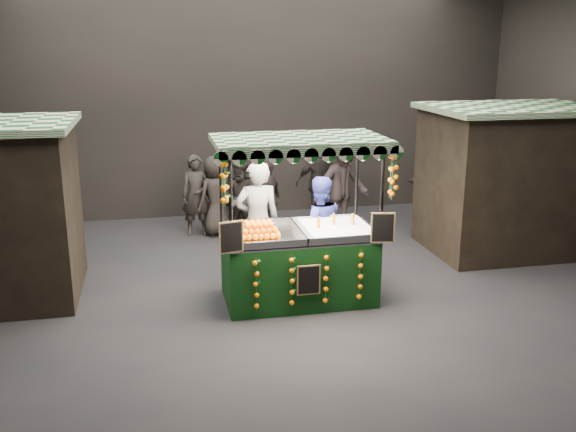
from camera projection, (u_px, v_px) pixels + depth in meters
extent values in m
plane|color=black|center=(287.00, 299.00, 9.44)|extent=(12.00, 12.00, 0.00)
cube|color=black|center=(237.00, 99.00, 13.49)|extent=(12.00, 0.10, 5.00)
cube|color=black|center=(450.00, 233.00, 4.06)|extent=(12.00, 0.10, 5.00)
cube|color=black|center=(509.00, 182.00, 11.42)|extent=(2.80, 2.00, 2.50)
cube|color=#104915|center=(516.00, 108.00, 11.07)|extent=(3.00, 2.20, 0.10)
cube|color=black|center=(298.00, 268.00, 9.30)|extent=(2.13, 1.16, 0.97)
cube|color=silver|center=(299.00, 235.00, 9.17)|extent=(2.13, 1.16, 0.04)
cylinder|color=black|center=(231.00, 239.00, 8.39)|extent=(0.05, 0.05, 2.32)
cylinder|color=black|center=(381.00, 230.00, 8.81)|extent=(0.05, 0.05, 2.32)
cylinder|color=black|center=(222.00, 217.00, 9.43)|extent=(0.05, 0.05, 2.32)
cylinder|color=black|center=(356.00, 210.00, 9.85)|extent=(0.05, 0.05, 2.32)
cube|color=#104915|center=(299.00, 140.00, 8.80)|extent=(2.37, 1.40, 0.08)
cube|color=silver|center=(337.00, 229.00, 9.27)|extent=(0.95, 1.05, 0.08)
cube|color=black|center=(231.00, 237.00, 8.32)|extent=(0.33, 0.09, 0.43)
cube|color=black|center=(383.00, 228.00, 8.75)|extent=(0.33, 0.09, 0.43)
cube|color=black|center=(309.00, 280.00, 8.70)|extent=(0.33, 0.02, 0.43)
imported|color=slate|center=(258.00, 222.00, 9.95)|extent=(0.71, 0.47, 1.93)
imported|color=navy|center=(319.00, 228.00, 10.04)|extent=(0.84, 0.66, 1.67)
imported|color=black|center=(196.00, 195.00, 12.37)|extent=(0.60, 0.42, 1.58)
imported|color=#2C2723|center=(242.00, 199.00, 12.21)|extent=(0.92, 0.85, 1.53)
imported|color=black|center=(320.00, 183.00, 13.21)|extent=(1.01, 0.45, 1.70)
imported|color=#2D2625|center=(343.00, 184.00, 12.48)|extent=(1.44, 1.14, 1.95)
imported|color=black|center=(216.00, 196.00, 12.38)|extent=(0.91, 0.82, 1.56)
imported|color=#2D2624|center=(437.00, 192.00, 12.40)|extent=(1.18, 1.64, 1.71)
imported|color=black|center=(240.00, 192.00, 12.57)|extent=(0.43, 0.62, 1.63)
imported|color=#292321|center=(267.00, 201.00, 11.92)|extent=(0.86, 0.99, 1.60)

